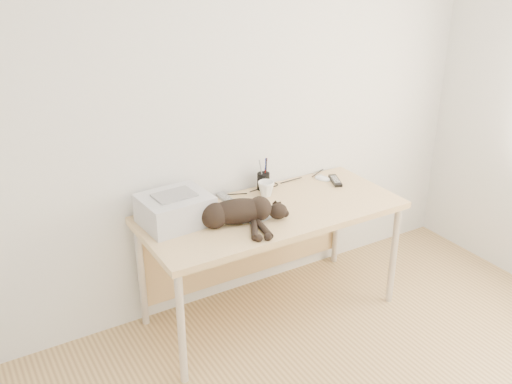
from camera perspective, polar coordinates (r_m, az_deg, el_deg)
wall_back at (r=3.53m, az=-1.40°, el=8.65°), size 3.50×0.00×3.50m
desk at (r=3.56m, az=0.87°, el=-3.18°), size 1.60×0.70×0.74m
printer at (r=3.28m, az=-8.09°, el=-1.71°), size 0.40×0.35×0.18m
papers at (r=3.39m, az=-0.00°, el=-2.13°), size 0.32×0.25×0.01m
cat at (r=3.24m, az=-2.09°, el=-2.13°), size 0.66×0.44×0.16m
mug at (r=3.60m, az=1.02°, el=0.33°), size 0.14×0.14×0.10m
pen_cup at (r=3.69m, az=0.74°, el=1.12°), size 0.08×0.08×0.21m
remote_grey at (r=3.55m, az=-2.95°, el=-0.73°), size 0.06×0.20×0.02m
remote_black at (r=3.86m, az=7.94°, el=1.13°), size 0.12×0.19×0.02m
mouse at (r=3.89m, az=6.67°, el=1.52°), size 0.11×0.13×0.04m
cable_tangle at (r=3.68m, az=-0.93°, el=0.12°), size 1.36×0.07×0.01m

